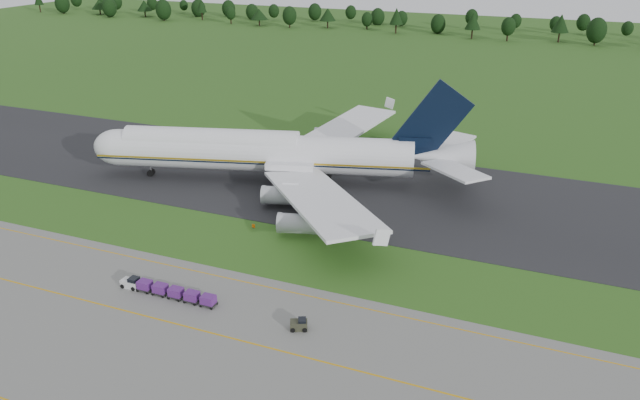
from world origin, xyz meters
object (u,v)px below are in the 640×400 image
at_px(utility_cart, 299,325).
at_px(edge_markers, 291,233).
at_px(baggage_train, 166,290).
at_px(aircraft, 270,152).

relative_size(utility_cart, edge_markers, 0.17).
bearing_deg(baggage_train, edge_markers, 71.13).
xyz_separation_m(utility_cart, edge_markers, (-11.49, 23.05, -0.34)).
bearing_deg(edge_markers, utility_cart, -63.50).
height_order(baggage_train, utility_cart, baggage_train).
bearing_deg(utility_cart, aircraft, 120.27).
xyz_separation_m(aircraft, edge_markers, (13.39, -19.57, -5.62)).
height_order(baggage_train, edge_markers, baggage_train).
bearing_deg(utility_cart, edge_markers, 116.50).
bearing_deg(edge_markers, baggage_train, -108.87).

